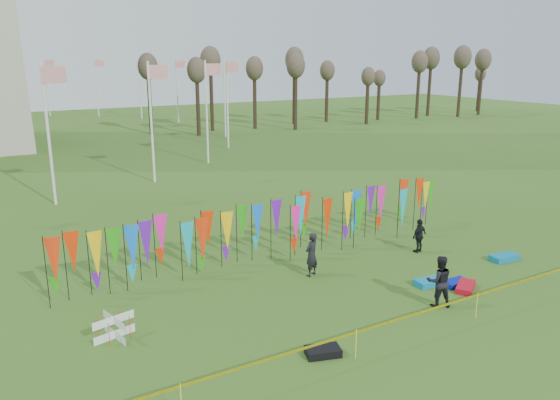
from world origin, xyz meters
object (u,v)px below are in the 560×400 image
kite_bag_blue (456,283)px  kite_bag_black (323,352)px  kite_bag_turquoise (430,282)px  kite_bag_teal (504,257)px  person_left (312,254)px  person_mid (439,281)px  box_kite (114,327)px  kite_bag_red (466,287)px  person_right (419,236)px

kite_bag_blue → kite_bag_black: (-7.08, -1.58, 0.01)m
kite_bag_turquoise → kite_bag_teal: size_ratio=0.92×
person_left → kite_bag_teal: person_left is taller
person_mid → kite_bag_turquoise: person_mid is taller
person_mid → box_kite: bearing=10.1°
person_mid → kite_bag_teal: bearing=-135.3°
box_kite → kite_bag_teal: size_ratio=0.61×
person_left → kite_bag_turquoise: (3.37, -3.00, -0.76)m
kite_bag_red → kite_bag_black: (-7.11, -1.13, 0.01)m
box_kite → kite_bag_turquoise: bearing=-9.3°
kite_bag_red → kite_bag_turquoise: bearing=130.3°
box_kite → person_right: (13.39, 1.02, 0.37)m
kite_bag_blue → kite_bag_teal: bearing=12.3°
box_kite → kite_bag_red: box_kite is taller
box_kite → person_mid: 10.70m
kite_bag_blue → kite_bag_red: size_ratio=0.84×
kite_bag_teal → kite_bag_black: bearing=-167.5°
kite_bag_blue → kite_bag_black: kite_bag_black is taller
kite_bag_teal → person_right: bearing=133.6°
person_right → kite_bag_blue: size_ratio=1.50×
person_left → kite_bag_turquoise: bearing=116.8°
box_kite → kite_bag_teal: 15.90m
person_left → kite_bag_teal: (7.94, -2.68, -0.75)m
kite_bag_red → person_left: bearing=136.5°
person_right → kite_bag_turquoise: person_right is taller
box_kite → kite_bag_black: bearing=-38.5°
kite_bag_black → box_kite: bearing=141.5°
person_left → kite_bag_black: person_left is taller
kite_bag_turquoise → kite_bag_black: (-6.30, -2.09, -0.00)m
person_right → kite_bag_red: size_ratio=1.26×
person_mid → kite_bag_black: person_mid is taller
box_kite → person_left: bearing=8.4°
kite_bag_turquoise → kite_bag_red: (0.82, -0.96, -0.01)m
kite_bag_turquoise → person_mid: bearing=-127.0°
person_right → kite_bag_black: 9.81m
person_left → person_right: (5.52, -0.14, -0.12)m
person_mid → kite_bag_blue: bearing=-126.5°
person_mid → person_right: (3.21, 4.27, -0.16)m
kite_bag_teal → box_kite: bearing=174.5°
person_mid → kite_bag_red: size_ratio=1.52×
kite_bag_red → box_kite: bearing=166.9°
person_mid → kite_bag_black: bearing=35.3°
box_kite → kite_bag_black: 6.33m
person_right → kite_bag_turquoise: bearing=41.5°
box_kite → person_left: 7.98m
box_kite → kite_bag_turquoise: (11.24, -1.84, -0.27)m
box_kite → person_left: size_ratio=0.44×
person_right → person_left: bearing=-13.0°
person_right → kite_bag_turquoise: (-2.15, -2.86, -0.64)m
kite_bag_blue → kite_bag_black: bearing=-167.4°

